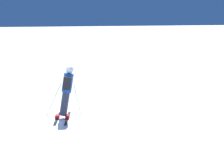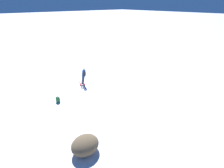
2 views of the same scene
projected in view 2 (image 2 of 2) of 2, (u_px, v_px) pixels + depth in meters
name	position (u px, v px, depth m)	size (l,w,h in m)	color
ground_plane	(77.00, 87.00, 17.90)	(300.00, 300.00, 0.00)	white
skier	(83.00, 75.00, 17.89)	(1.37, 1.84, 1.94)	black
spare_backpack	(58.00, 100.00, 15.09)	(0.27, 0.34, 0.50)	#236633
exposed_boulder_1	(85.00, 145.00, 9.92)	(1.64, 1.39, 1.07)	brown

